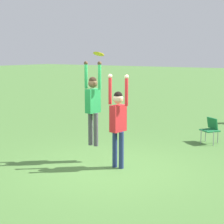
# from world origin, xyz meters

# --- Properties ---
(ground_plane) EXTENTS (120.00, 120.00, 0.00)m
(ground_plane) POSITION_xyz_m (0.00, 0.00, 0.00)
(ground_plane) COLOR #4C7A38
(person_jumping) EXTENTS (0.53, 0.40, 2.17)m
(person_jumping) POSITION_xyz_m (-0.66, 0.31, 1.57)
(person_jumping) COLOR #4C4C51
(person_jumping) RESTS_ON ground_plane
(person_defending) EXTENTS (0.57, 0.44, 2.29)m
(person_defending) POSITION_xyz_m (0.18, 0.19, 1.23)
(person_defending) COLOR navy
(person_defending) RESTS_ON ground_plane
(frisbee) EXTENTS (0.27, 0.26, 0.11)m
(frisbee) POSITION_xyz_m (-0.32, 0.10, 2.76)
(frisbee) COLOR yellow
(camping_chair_1) EXTENTS (0.65, 0.71, 0.78)m
(camping_chair_1) POSITION_xyz_m (1.17, 3.94, 0.48)
(camping_chair_1) COLOR gray
(camping_chair_1) RESTS_ON ground_plane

